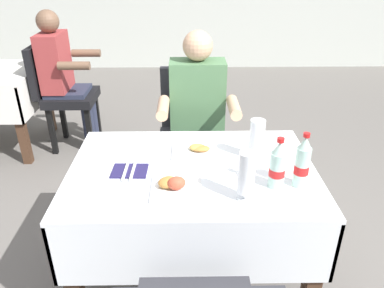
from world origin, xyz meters
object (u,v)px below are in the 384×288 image
Objects in this scene: seated_diner_far at (198,117)px; cola_bottle_primary at (302,163)px; background_patron at (63,74)px; napkin_cutlery_set at (130,171)px; beer_glass_middle at (246,176)px; beer_glass_left at (257,138)px; background_chair_right at (60,91)px; plate_near_camera at (174,185)px; cola_bottle_secondary at (278,166)px; main_dining_table at (192,196)px; chair_far_diner_seat at (190,131)px; plate_far_diner at (196,149)px.

cola_bottle_primary is at bearing -63.16° from seated_diner_far.
napkin_cutlery_set is at bearing -64.33° from background_patron.
seated_diner_far is 5.57× the size of beer_glass_middle.
beer_glass_left is 0.79× the size of cola_bottle_primary.
beer_glass_left is 2.20m from background_chair_right.
cola_bottle_secondary is at bearing 2.02° from plate_near_camera.
chair_far_diner_seat is (0.00, 0.81, -0.02)m from main_dining_table.
background_chair_right reaches higher than beer_glass_middle.
napkin_cutlery_set is (-0.33, -0.20, -0.01)m from plate_far_diner.
plate_far_diner is 0.89× the size of cola_bottle_primary.
plate_near_camera is 0.99× the size of beer_glass_middle.
seated_diner_far is 0.90m from plate_near_camera.
cola_bottle_secondary reaches higher than background_chair_right.
chair_far_diner_seat reaches higher than beer_glass_middle.
plate_near_camera is 0.85× the size of cola_bottle_primary.
beer_glass_middle reaches higher than napkin_cutlery_set.
main_dining_table is at bearing -163.25° from beer_glass_left.
plate_far_diner reaches higher than napkin_cutlery_set.
beer_glass_middle is at bearing -65.42° from plate_far_diner.
cola_bottle_secondary is (0.35, -0.34, 0.09)m from plate_far_diner.
cola_bottle_primary is (0.48, -0.97, 0.30)m from chair_far_diner_seat.
background_patron reaches higher than napkin_cutlery_set.
cola_bottle_primary is at bearing -63.57° from chair_far_diner_seat.
main_dining_table is at bearing -93.78° from seated_diner_far.
main_dining_table is 5.14× the size of plate_far_diner.
chair_far_diner_seat reaches higher than napkin_cutlery_set.
cola_bottle_primary reaches higher than beer_glass_left.
background_patron is at bearing 115.67° from napkin_cutlery_set.
background_patron reaches higher than chair_far_diner_seat.
background_chair_right is at bearing 180.00° from background_patron.
beer_glass_middle is at bearing -106.25° from beer_glass_left.
beer_glass_middle is 0.58m from napkin_cutlery_set.
background_chair_right is at bearing 141.22° from seated_diner_far.
background_chair_right is (-1.22, 0.98, -0.16)m from seated_diner_far.
main_dining_table is 0.81m from chair_far_diner_seat.
cola_bottle_secondary reaches higher than plate_far_diner.
cola_bottle_primary is at bearing 2.96° from cola_bottle_secondary.
plate_near_camera is 0.37m from plate_far_diner.
chair_far_diner_seat reaches higher than main_dining_table.
background_chair_right is 0.16m from background_patron.
background_patron is at bearing 119.22° from plate_near_camera.
beer_glass_middle is 2.42m from background_chair_right.
background_chair_right is (-1.66, 1.85, -0.30)m from cola_bottle_primary.
plate_far_diner is at bearing -52.73° from background_patron.
seated_diner_far is at bearing 116.84° from cola_bottle_primary.
background_patron is at bearing 132.53° from beer_glass_left.
beer_glass_left is 0.65m from napkin_cutlery_set.
cola_bottle_primary is (0.44, -0.86, 0.14)m from seated_diner_far.
seated_diner_far reaches higher than plate_near_camera.
cola_bottle_primary is 0.81m from napkin_cutlery_set.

